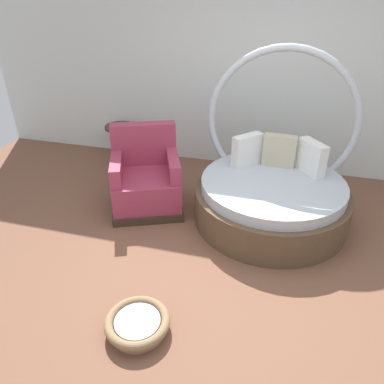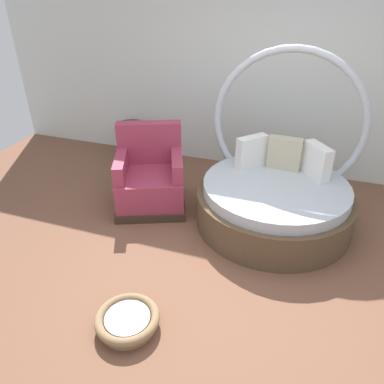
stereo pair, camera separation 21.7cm
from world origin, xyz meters
name	(u,v)px [view 2 (the right image)]	position (x,y,z in m)	size (l,w,h in m)	color
ground_plane	(210,275)	(0.00, 0.00, -0.01)	(8.00, 8.00, 0.02)	brown
back_wall	(268,63)	(0.00, 2.48, 1.45)	(8.00, 0.12, 2.90)	silver
round_daybed	(276,192)	(0.41, 1.11, 0.36)	(1.69, 1.69, 1.83)	brown
red_armchair	(150,179)	(-1.05, 0.98, 0.33)	(1.04, 1.04, 0.94)	#38281E
pet_basket	(128,320)	(-0.44, -0.79, 0.07)	(0.51, 0.51, 0.13)	#8E704C
side_table	(130,130)	(-1.91, 2.14, 0.43)	(0.44, 0.44, 0.52)	#473323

